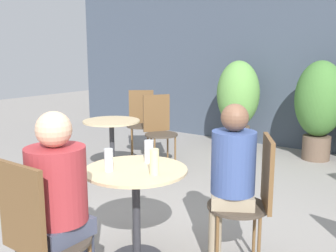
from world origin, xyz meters
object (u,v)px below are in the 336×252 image
object	(u,v)px
beer_glass_1	(149,151)
potted_plant_1	(319,103)
cafe_table_far	(112,135)
potted_plant_0	(238,98)
bistro_chair_0	(38,229)
seated_person_1	(231,171)
bistro_chair_1	(253,191)
bistro_chair_3	(141,117)
beer_glass_0	(154,162)
cafe_table_near	(136,190)
seated_person_0	(59,194)
bistro_chair_5	(159,125)
beer_glass_2	(109,160)

from	to	relation	value
beer_glass_1	potted_plant_1	xyz separation A→B (m)	(0.35, 3.42, 0.02)
cafe_table_far	potted_plant_0	xyz separation A→B (m)	(0.61, 2.22, 0.27)
bistro_chair_0	beer_glass_1	xyz separation A→B (m)	(-0.02, 1.02, 0.22)
seated_person_1	potted_plant_0	size ratio (longest dim) A/B	0.85
bistro_chair_1	seated_person_1	bearing A→B (deg)	-90.00
bistro_chair_3	seated_person_1	xyz separation A→B (m)	(2.50, -2.06, 0.15)
beer_glass_0	cafe_table_near	bearing A→B (deg)	172.35
seated_person_0	potted_plant_1	bearing A→B (deg)	-93.83
bistro_chair_0	bistro_chair_1	size ratio (longest dim) A/B	1.00
seated_person_0	beer_glass_0	size ratio (longest dim) A/B	6.75
bistro_chair_3	potted_plant_0	bearing A→B (deg)	10.82
bistro_chair_5	potted_plant_0	xyz separation A→B (m)	(0.42, 1.52, 0.23)
bistro_chair_0	potted_plant_1	distance (m)	4.46
beer_glass_2	potted_plant_1	bearing A→B (deg)	83.37
beer_glass_0	beer_glass_2	xyz separation A→B (m)	(-0.31, -0.12, -0.01)
potted_plant_0	bistro_chair_0	bearing A→B (deg)	-78.41
bistro_chair_0	bistro_chair_5	bearing A→B (deg)	-64.86
seated_person_1	beer_glass_0	size ratio (longest dim) A/B	6.62
cafe_table_near	seated_person_0	distance (m)	0.70
beer_glass_0	beer_glass_1	distance (m)	0.30
bistro_chair_1	beer_glass_2	distance (m)	1.04
bistro_chair_0	beer_glass_0	world-z (taller)	bistro_chair_0
cafe_table_far	beer_glass_0	world-z (taller)	beer_glass_0
cafe_table_near	potted_plant_0	xyz separation A→B (m)	(-0.91, 3.58, 0.26)
cafe_table_near	cafe_table_far	world-z (taller)	same
cafe_table_far	bistro_chair_1	size ratio (longest dim) A/B	0.74
cafe_table_far	potted_plant_1	size ratio (longest dim) A/B	0.50
bistro_chair_1	beer_glass_2	world-z (taller)	bistro_chair_1
seated_person_1	beer_glass_1	size ratio (longest dim) A/B	6.98
cafe_table_near	potted_plant_1	distance (m)	3.63
cafe_table_near	beer_glass_0	distance (m)	0.32
beer_glass_2	seated_person_0	bearing A→B (deg)	-77.97
bistro_chair_0	seated_person_0	xyz separation A→B (m)	(0.00, 0.16, 0.15)
cafe_table_far	potted_plant_1	distance (m)	2.92
seated_person_0	beer_glass_2	size ratio (longest dim) A/B	7.49
seated_person_0	beer_glass_0	world-z (taller)	seated_person_0
beer_glass_2	cafe_table_far	bearing A→B (deg)	133.11
cafe_table_near	bistro_chair_0	size ratio (longest dim) A/B	0.78
bistro_chair_5	bistro_chair_0	bearing A→B (deg)	-121.30
bistro_chair_0	bistro_chair_3	xyz separation A→B (m)	(-1.90, 3.23, 0.00)
potted_plant_1	seated_person_1	bearing A→B (deg)	-85.26
seated_person_1	beer_glass_1	xyz separation A→B (m)	(-0.62, -0.14, 0.08)
bistro_chair_1	bistro_chair_5	world-z (taller)	same
cafe_table_near	potted_plant_1	world-z (taller)	potted_plant_1
bistro_chair_3	cafe_table_far	bearing A→B (deg)	-108.94
bistro_chair_3	seated_person_1	bearing A→B (deg)	-78.63
cafe_table_far	beer_glass_2	size ratio (longest dim) A/B	4.36
beer_glass_0	beer_glass_1	size ratio (longest dim) A/B	1.05
bistro_chair_0	beer_glass_1	world-z (taller)	bistro_chair_0
seated_person_1	beer_glass_0	distance (m)	0.54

